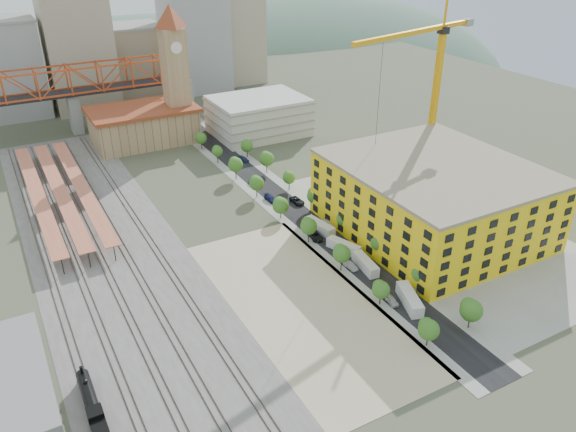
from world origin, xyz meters
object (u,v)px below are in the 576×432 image
locomotive (92,407)px  site_trailer_a (410,299)px  construction_building (433,198)px  car_0 (392,300)px  site_trailer_c (344,247)px  tower_crane (431,75)px  clock_tower (174,61)px  site_trailer_b (365,264)px  site_trailer_d (320,227)px

locomotive → site_trailer_a: locomotive is taller
construction_building → car_0: 36.76m
site_trailer_c → tower_crane: bearing=7.4°
site_trailer_c → car_0: site_trailer_c is taller
tower_crane → car_0: (-46.26, -45.34, -33.18)m
clock_tower → locomotive: bearing=-115.6°
site_trailer_b → site_trailer_a: bearing=-82.6°
site_trailer_b → car_0: (-3.00, -13.74, -0.54)m
clock_tower → construction_building: (34.00, -99.99, -19.29)m
construction_building → locomotive: (-92.00, -21.28, -7.60)m
locomotive → site_trailer_c: bearing=19.5°
site_trailer_d → car_0: site_trailer_d is taller
clock_tower → site_trailer_d: (8.00, -86.58, -27.36)m
construction_building → tower_crane: tower_crane is taller
clock_tower → locomotive: 137.09m
clock_tower → site_trailer_c: clock_tower is taller
construction_building → clock_tower: bearing=108.8°
tower_crane → site_trailer_b: tower_crane is taller
site_trailer_b → car_0: size_ratio=2.16×
site_trailer_b → site_trailer_c: bearing=97.4°
site_trailer_a → site_trailer_c: bearing=109.5°
clock_tower → site_trailer_a: 126.38m
site_trailer_d → tower_crane: bearing=4.5°
site_trailer_a → site_trailer_b: bearing=109.5°
clock_tower → construction_building: size_ratio=1.03×
site_trailer_b → clock_tower: bearing=101.7°
locomotive → site_trailer_a: bearing=-1.6°
site_trailer_c → car_0: 23.11m
construction_building → site_trailer_c: construction_building is taller
construction_building → locomotive: size_ratio=2.60×
site_trailer_c → site_trailer_d: 11.37m
site_trailer_a → locomotive: bearing=-162.1°
site_trailer_c → site_trailer_d: bearing=70.0°
locomotive → car_0: size_ratio=4.52×
site_trailer_a → construction_building: bearing=61.2°
tower_crane → site_trailer_d: 55.27m
site_trailer_c → car_0: bearing=-117.4°
tower_crane → site_trailer_d: tower_crane is taller
construction_building → site_trailer_b: size_ratio=5.44×
tower_crane → car_0: bearing=-135.6°
locomotive → car_0: (63.00, 0.42, -1.08)m
clock_tower → site_trailer_c: (8.00, -97.94, -27.43)m
site_trailer_b → car_0: site_trailer_b is taller
construction_building → car_0: bearing=-144.3°
construction_building → site_trailer_a: 35.72m
tower_crane → site_trailer_c: tower_crane is taller
site_trailer_b → site_trailer_d: site_trailer_d is taller
clock_tower → tower_crane: bearing=-55.8°
locomotive → site_trailer_b: locomotive is taller
construction_building → locomotive: bearing=-167.0°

